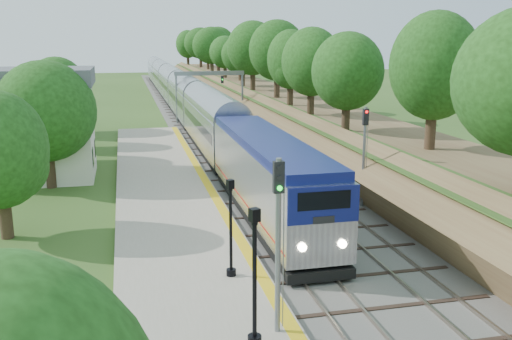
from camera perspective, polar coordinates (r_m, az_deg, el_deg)
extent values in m
cube|color=#4C4944|center=(74.59, -5.53, 5.31)|extent=(9.50, 170.00, 0.12)
cube|color=gray|center=(74.27, -7.63, 5.33)|extent=(0.08, 170.00, 0.16)
cube|color=gray|center=(74.41, -6.52, 5.38)|extent=(0.08, 170.00, 0.16)
cube|color=gray|center=(74.74, -4.56, 5.46)|extent=(0.08, 170.00, 0.16)
cube|color=gray|center=(74.97, -3.47, 5.50)|extent=(0.08, 170.00, 0.16)
cube|color=gray|center=(31.02, -7.94, -5.72)|extent=(6.40, 68.00, 0.38)
cube|color=gold|center=(31.31, -2.73, -5.05)|extent=(0.55, 68.00, 0.01)
cube|color=brown|center=(76.22, 1.58, 6.63)|extent=(9.00, 170.00, 3.00)
cube|color=brown|center=(75.36, -1.31, 6.40)|extent=(4.47, 170.00, 4.54)
cylinder|color=#332316|center=(29.76, 23.57, 0.71)|extent=(0.60, 0.60, 2.62)
sphere|color=#19390F|center=(29.27, 24.21, 7.54)|extent=(5.70, 5.70, 5.70)
cylinder|color=#332316|center=(75.58, 0.48, 8.72)|extent=(0.60, 0.60, 2.62)
sphere|color=#19390F|center=(75.39, 0.49, 11.42)|extent=(5.70, 5.70, 5.70)
cylinder|color=#332316|center=(124.66, -4.98, 10.42)|extent=(0.60, 0.60, 2.62)
sphere|color=#19390F|center=(124.55, -5.01, 12.05)|extent=(5.70, 5.70, 5.70)
cube|color=silver|center=(44.27, -21.22, 3.48)|extent=(8.00, 6.00, 6.80)
cube|color=#56595E|center=(43.83, -21.65, 8.63)|extent=(8.60, 6.60, 1.20)
cube|color=black|center=(42.38, -16.00, 1.26)|extent=(0.05, 1.10, 1.30)
cube|color=black|center=(45.91, -15.80, 2.16)|extent=(0.05, 1.10, 1.30)
cube|color=black|center=(41.91, -16.24, 5.01)|extent=(0.05, 1.10, 1.30)
cube|color=black|center=(45.48, -16.02, 5.63)|extent=(0.05, 1.10, 1.30)
cylinder|color=slate|center=(68.91, -7.94, 7.15)|extent=(0.24, 0.24, 6.20)
cylinder|color=slate|center=(70.07, -1.36, 7.37)|extent=(0.24, 0.24, 6.20)
cube|color=slate|center=(69.15, -4.67, 9.62)|extent=(8.40, 0.25, 0.50)
cube|color=black|center=(68.73, -6.72, 8.93)|extent=(0.30, 0.20, 0.90)
cube|color=black|center=(69.28, -3.40, 9.03)|extent=(0.30, 0.20, 0.90)
cylinder|color=#332316|center=(40.52, -18.93, -0.31)|extent=(0.60, 0.60, 2.45)
sphere|color=#19390F|center=(39.92, -19.28, 4.34)|extent=(5.32, 5.32, 5.32)
cylinder|color=#332316|center=(56.17, -17.38, 3.40)|extent=(0.60, 0.60, 2.45)
sphere|color=#19390F|center=(55.73, -17.61, 6.77)|extent=(5.32, 5.32, 5.32)
cube|color=black|center=(32.34, 1.16, -4.07)|extent=(2.81, 17.57, 0.61)
cube|color=#B7BAC1|center=(31.80, 1.18, -0.56)|extent=(3.05, 18.31, 3.46)
cube|color=navy|center=(31.39, 1.19, 2.90)|extent=(2.93, 17.57, 0.45)
cube|color=navy|center=(23.06, 6.79, -3.50)|extent=(3.02, 0.10, 1.53)
cube|color=black|center=(22.97, 6.84, -3.04)|extent=(2.24, 0.06, 0.76)
cube|color=#A91C10|center=(32.10, 1.17, -2.59)|extent=(3.07, 17.94, 0.10)
cube|color=#B7BAC1|center=(51.06, -4.32, 4.22)|extent=(3.05, 20.34, 3.97)
cube|color=#B7BAC1|center=(71.65, -6.91, 6.73)|extent=(3.05, 20.34, 3.97)
cube|color=#B7BAC1|center=(92.40, -8.34, 8.12)|extent=(3.05, 20.34, 3.97)
cube|color=#B7BAC1|center=(113.22, -9.26, 8.99)|extent=(3.05, 20.34, 3.97)
cube|color=#B7BAC1|center=(134.08, -9.89, 9.59)|extent=(3.05, 20.34, 3.97)
cylinder|color=black|center=(19.38, -0.14, -16.62)|extent=(0.46, 0.46, 0.31)
cylinder|color=black|center=(18.45, -0.15, -11.15)|extent=(0.15, 0.15, 4.06)
cube|color=black|center=(17.65, -0.15, -4.51)|extent=(0.36, 0.36, 0.42)
cube|color=silver|center=(17.65, -0.15, -4.51)|extent=(0.26, 0.26, 0.31)
cylinder|color=black|center=(24.35, -2.50, -10.18)|extent=(0.41, 0.41, 0.28)
cylinder|color=black|center=(23.68, -2.54, -6.13)|extent=(0.13, 0.13, 3.65)
cube|color=black|center=(23.10, -2.59, -1.42)|extent=(0.32, 0.32, 0.37)
cube|color=silver|center=(23.10, -2.59, -1.42)|extent=(0.23, 0.23, 0.28)
cylinder|color=slate|center=(18.96, 2.21, -7.75)|extent=(0.19, 0.19, 6.03)
cube|color=black|center=(18.25, 2.28, -0.72)|extent=(0.35, 0.23, 1.04)
cylinder|color=#0CE526|center=(18.12, 2.39, -0.82)|extent=(0.17, 0.06, 0.17)
cylinder|color=slate|center=(34.66, 10.73, 1.24)|extent=(0.18, 0.18, 6.05)
cube|color=black|center=(34.25, 10.91, 5.24)|extent=(0.33, 0.21, 0.98)
cylinder|color=#FF0C0C|center=(34.13, 10.99, 5.21)|extent=(0.16, 0.06, 0.16)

